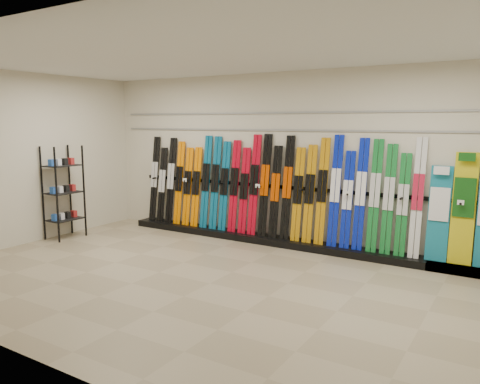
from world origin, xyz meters
The scene contains 10 objects.
floor centered at (0.00, 0.00, 0.00)m, with size 8.00×8.00×0.00m, color gray.
back_wall centered at (0.00, 2.50, 1.50)m, with size 8.00×8.00×0.00m, color beige.
left_wall centered at (-4.00, 0.00, 1.50)m, with size 5.00×5.00×0.00m, color beige.
ceiling centered at (0.00, 0.00, 3.00)m, with size 8.00×8.00×0.00m, color silver.
ski_rack_base centered at (0.22, 2.28, 0.06)m, with size 8.00×0.40×0.12m, color black.
skis centered at (-0.42, 2.34, 0.96)m, with size 5.37×0.26×1.82m.
snowboards centered at (2.93, 2.35, 0.85)m, with size 1.27×0.25×1.60m.
accessory_rack centered at (-3.75, 0.64, 0.86)m, with size 0.40×0.60×1.71m, color black.
slatwall_rail_0 centered at (0.00, 2.48, 2.00)m, with size 7.60×0.02×0.03m, color gray.
slatwall_rail_1 centered at (0.00, 2.48, 2.30)m, with size 7.60×0.02×0.03m, color gray.
Camera 1 is at (3.50, -4.90, 2.14)m, focal length 35.00 mm.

